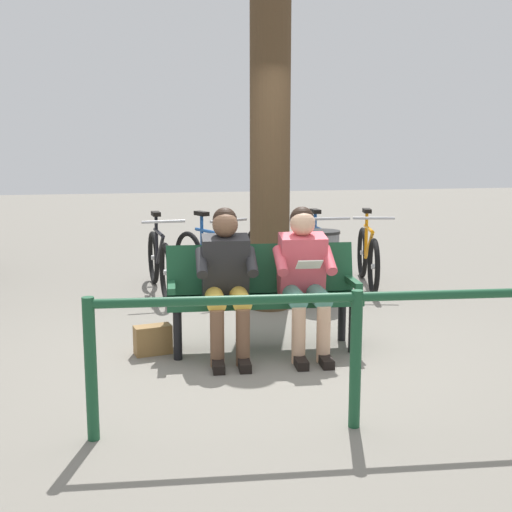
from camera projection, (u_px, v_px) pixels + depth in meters
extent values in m
plane|color=slate|center=(257.00, 356.00, 5.26)|extent=(40.00, 40.00, 0.00)
cube|color=#194C2D|center=(264.00, 300.00, 5.36)|extent=(1.63, 0.58, 0.05)
cube|color=#194C2D|center=(261.00, 268.00, 5.51)|extent=(1.61, 0.28, 0.42)
cube|color=#194C2D|center=(353.00, 282.00, 5.44)|extent=(0.09, 0.40, 0.05)
cube|color=#194C2D|center=(172.00, 287.00, 5.24)|extent=(0.09, 0.40, 0.05)
cylinder|color=black|center=(353.00, 329.00, 5.33)|extent=(0.07, 0.07, 0.40)
cylinder|color=black|center=(178.00, 335.00, 5.14)|extent=(0.07, 0.07, 0.40)
cylinder|color=black|center=(342.00, 318.00, 5.66)|extent=(0.07, 0.07, 0.40)
cylinder|color=black|center=(177.00, 324.00, 5.47)|extent=(0.07, 0.07, 0.40)
cube|color=#D84C59|center=(302.00, 265.00, 5.38)|extent=(0.41, 0.34, 0.55)
sphere|color=#D8A884|center=(303.00, 223.00, 5.30)|extent=(0.21, 0.21, 0.21)
sphere|color=black|center=(302.00, 219.00, 5.32)|extent=(0.20, 0.20, 0.20)
cylinder|color=#4C8C7A|center=(318.00, 296.00, 5.23)|extent=(0.18, 0.41, 0.15)
cylinder|color=#D8A884|center=(323.00, 334.00, 5.08)|extent=(0.11, 0.11, 0.45)
cube|color=black|center=(326.00, 362.00, 5.01)|extent=(0.11, 0.23, 0.07)
cylinder|color=#D84C59|center=(329.00, 260.00, 5.28)|extent=(0.12, 0.31, 0.23)
cylinder|color=#4C8C7A|center=(294.00, 297.00, 5.20)|extent=(0.18, 0.41, 0.15)
cylinder|color=#D8A884|center=(299.00, 335.00, 5.05)|extent=(0.11, 0.11, 0.45)
cube|color=black|center=(301.00, 363.00, 4.99)|extent=(0.11, 0.23, 0.07)
cylinder|color=#D84C59|center=(280.00, 261.00, 5.22)|extent=(0.12, 0.31, 0.23)
cube|color=silver|center=(309.00, 265.00, 5.07)|extent=(0.21, 0.14, 0.09)
cube|color=#262628|center=(225.00, 267.00, 5.29)|extent=(0.41, 0.34, 0.55)
sphere|color=brown|center=(225.00, 225.00, 5.22)|extent=(0.21, 0.21, 0.21)
sphere|color=black|center=(225.00, 220.00, 5.24)|extent=(0.20, 0.20, 0.20)
cylinder|color=gold|center=(240.00, 298.00, 5.15)|extent=(0.18, 0.41, 0.15)
cylinder|color=brown|center=(243.00, 337.00, 5.00)|extent=(0.11, 0.11, 0.45)
cube|color=black|center=(244.00, 365.00, 4.93)|extent=(0.11, 0.23, 0.07)
cylinder|color=#262628|center=(251.00, 262.00, 5.19)|extent=(0.12, 0.31, 0.23)
cylinder|color=gold|center=(215.00, 299.00, 5.12)|extent=(0.18, 0.41, 0.15)
cylinder|color=brown|center=(217.00, 338.00, 4.97)|extent=(0.11, 0.11, 0.45)
cube|color=black|center=(218.00, 366.00, 4.90)|extent=(0.11, 0.23, 0.07)
cylinder|color=#262628|center=(202.00, 263.00, 5.14)|extent=(0.12, 0.31, 0.23)
cube|color=olive|center=(153.00, 340.00, 5.29)|extent=(0.32, 0.19, 0.24)
cylinder|color=#4C3823|center=(270.00, 158.00, 6.61)|extent=(0.41, 0.41, 3.15)
cylinder|color=slate|center=(321.00, 269.00, 6.99)|extent=(0.37, 0.37, 0.77)
cylinder|color=black|center=(322.00, 232.00, 6.93)|extent=(0.39, 0.39, 0.03)
torus|color=black|center=(374.00, 267.00, 7.41)|extent=(0.22, 0.65, 0.66)
cylinder|color=silver|center=(374.00, 267.00, 7.41)|extent=(0.06, 0.07, 0.06)
torus|color=black|center=(362.00, 253.00, 8.42)|extent=(0.22, 0.65, 0.66)
cylinder|color=silver|center=(362.00, 253.00, 8.42)|extent=(0.06, 0.07, 0.06)
cylinder|color=orange|center=(369.00, 228.00, 7.85)|extent=(0.20, 0.62, 0.04)
cylinder|color=orange|center=(369.00, 246.00, 7.81)|extent=(0.19, 0.59, 0.43)
cylinder|color=orange|center=(366.00, 233.00, 8.05)|extent=(0.04, 0.04, 0.55)
cube|color=black|center=(367.00, 211.00, 8.00)|extent=(0.14, 0.24, 0.05)
cylinder|color=#B2B2B7|center=(374.00, 218.00, 7.42)|extent=(0.47, 0.15, 0.03)
torus|color=black|center=(332.00, 267.00, 7.36)|extent=(0.07, 0.66, 0.66)
cylinder|color=silver|center=(332.00, 267.00, 7.36)|extent=(0.05, 0.06, 0.06)
torus|color=black|center=(308.00, 253.00, 8.35)|extent=(0.07, 0.66, 0.66)
cylinder|color=silver|center=(308.00, 253.00, 8.35)|extent=(0.05, 0.06, 0.06)
cylinder|color=#1E519E|center=(319.00, 229.00, 7.79)|extent=(0.05, 0.63, 0.04)
cylinder|color=#1E519E|center=(321.00, 246.00, 7.75)|extent=(0.05, 0.60, 0.43)
cylinder|color=#1E519E|center=(315.00, 234.00, 7.99)|extent=(0.04, 0.04, 0.55)
cube|color=black|center=(315.00, 211.00, 7.94)|extent=(0.09, 0.22, 0.05)
cylinder|color=#B2B2B7|center=(330.00, 219.00, 7.37)|extent=(0.48, 0.04, 0.03)
torus|color=black|center=(277.00, 271.00, 7.17)|extent=(0.10, 0.66, 0.66)
cylinder|color=silver|center=(277.00, 271.00, 7.17)|extent=(0.05, 0.06, 0.06)
torus|color=black|center=(253.00, 256.00, 8.14)|extent=(0.10, 0.66, 0.66)
cylinder|color=silver|center=(253.00, 256.00, 8.14)|extent=(0.05, 0.06, 0.06)
cylinder|color=#B71414|center=(265.00, 231.00, 7.59)|extent=(0.07, 0.63, 0.04)
cylinder|color=#B71414|center=(267.00, 249.00, 7.55)|extent=(0.07, 0.60, 0.43)
cylinder|color=#B71414|center=(260.00, 236.00, 7.78)|extent=(0.04, 0.04, 0.55)
cube|color=black|center=(260.00, 213.00, 7.73)|extent=(0.10, 0.22, 0.05)
cylinder|color=#B2B2B7|center=(275.00, 221.00, 7.18)|extent=(0.48, 0.06, 0.03)
torus|color=black|center=(234.00, 270.00, 7.20)|extent=(0.31, 0.63, 0.66)
cylinder|color=silver|center=(234.00, 270.00, 7.20)|extent=(0.07, 0.07, 0.06)
torus|color=black|center=(189.00, 258.00, 8.02)|extent=(0.31, 0.63, 0.66)
cylinder|color=silver|center=(189.00, 258.00, 8.02)|extent=(0.07, 0.07, 0.06)
cylinder|color=#1E519E|center=(210.00, 232.00, 7.55)|extent=(0.28, 0.60, 0.04)
cylinder|color=#1E519E|center=(214.00, 249.00, 7.52)|extent=(0.27, 0.56, 0.43)
cylinder|color=#1E519E|center=(202.00, 237.00, 7.71)|extent=(0.04, 0.04, 0.55)
cube|color=black|center=(202.00, 213.00, 7.66)|extent=(0.17, 0.24, 0.05)
cylinder|color=#B2B2B7|center=(229.00, 220.00, 7.19)|extent=(0.45, 0.22, 0.03)
torus|color=black|center=(166.00, 272.00, 7.07)|extent=(0.11, 0.66, 0.66)
cylinder|color=silver|center=(166.00, 272.00, 7.07)|extent=(0.05, 0.06, 0.06)
torus|color=black|center=(153.00, 258.00, 8.03)|extent=(0.11, 0.66, 0.66)
cylinder|color=silver|center=(153.00, 258.00, 8.03)|extent=(0.05, 0.06, 0.06)
cylinder|color=black|center=(159.00, 232.00, 7.49)|extent=(0.08, 0.63, 0.04)
cylinder|color=black|center=(160.00, 250.00, 7.44)|extent=(0.08, 0.60, 0.43)
cylinder|color=black|center=(157.00, 237.00, 7.67)|extent=(0.04, 0.04, 0.55)
cube|color=black|center=(156.00, 214.00, 7.63)|extent=(0.11, 0.23, 0.05)
cylinder|color=#B2B2B7|center=(163.00, 222.00, 7.07)|extent=(0.48, 0.07, 0.03)
cylinder|color=#194C2D|center=(356.00, 360.00, 3.85)|extent=(0.07, 0.07, 0.85)
cylinder|color=#194C2D|center=(91.00, 370.00, 3.68)|extent=(0.07, 0.07, 0.85)
cylinder|color=#194C2D|center=(357.00, 297.00, 3.79)|extent=(3.09, 0.38, 0.06)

